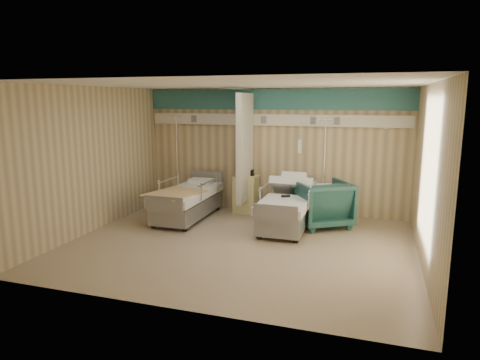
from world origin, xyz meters
name	(u,v)px	position (x,y,z in m)	size (l,w,h in m)	color
ground	(239,245)	(0.00, 0.00, 0.00)	(6.00, 5.00, 0.00)	gray
room_walls	(242,139)	(-0.03, 0.25, 1.86)	(6.04, 5.04, 2.82)	tan
bed_right	(287,212)	(0.60, 1.30, 0.32)	(1.00, 2.16, 0.63)	white
bed_left	(187,204)	(-1.60, 1.30, 0.32)	(1.00, 2.16, 0.63)	white
bedside_cabinet	(246,194)	(-0.55, 2.20, 0.42)	(0.50, 0.48, 0.85)	#D7D186
visitor_armchair	(322,203)	(1.25, 1.63, 0.47)	(1.01, 1.04, 0.94)	#1B4541
waffle_blanket	(323,179)	(1.24, 1.60, 0.98)	(0.63, 0.56, 0.07)	silver
iv_stand_right	(323,201)	(1.21, 2.00, 0.44)	(0.39, 0.39, 2.16)	silver
iv_stand_left	(178,190)	(-2.16, 2.00, 0.45)	(0.39, 0.39, 2.19)	silver
call_remote	(286,196)	(0.56, 1.29, 0.65)	(0.17, 0.08, 0.04)	black
tan_blanket	(174,193)	(-1.67, 0.84, 0.65)	(0.89, 1.13, 0.04)	tan
toiletry_bag	(249,173)	(-0.50, 2.25, 0.91)	(0.24, 0.15, 0.13)	black
white_cup	(238,173)	(-0.74, 2.22, 0.91)	(0.08, 0.08, 0.12)	white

